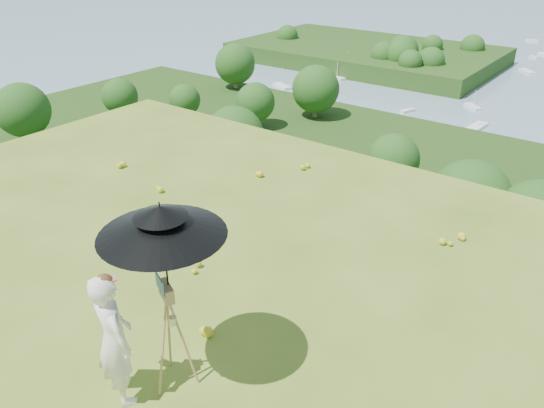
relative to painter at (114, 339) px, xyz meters
The scene contains 9 objects.
ground 2.43m from the painter, 147.93° to the left, with size 14.00×14.00×0.00m, color #536E1F.
forest_slope 46.96m from the painter, 93.05° to the left, with size 140.00×56.00×22.00m, color #1B370F.
peninsula 176.66m from the painter, 116.22° to the left, with size 90.00×60.00×12.00m, color #1B370F, non-canonical shape.
slope_trees 39.57m from the painter, 93.05° to the left, with size 110.00×50.00×6.00m, color #1D4514, non-canonical shape.
wildflowers 2.54m from the painter, 142.90° to the left, with size 10.00×10.50×0.12m, color gold, non-canonical shape.
painter is the anchor object (origin of this frame).
field_easel 0.62m from the painter, 57.25° to the left, with size 0.58×0.58×1.53m, color #AB8A47, non-canonical shape.
sun_umbrella 1.18m from the painter, 57.78° to the left, with size 1.34×1.34×1.14m, color black, non-canonical shape.
painter_cap 0.79m from the painter, ahead, with size 0.19×0.23×0.10m, color #C9716E, non-canonical shape.
Camera 1 is at (5.96, -3.71, 4.81)m, focal length 35.00 mm.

